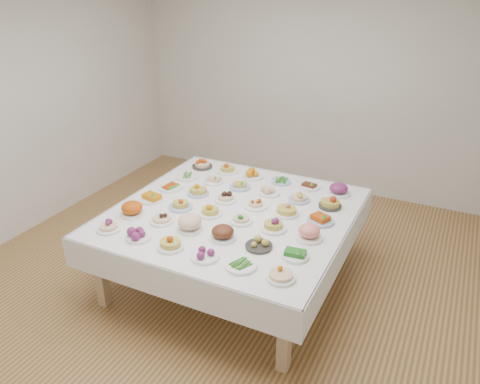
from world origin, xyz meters
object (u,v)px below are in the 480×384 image
at_px(dish_18, 171,187).
at_px(display_table, 233,217).
at_px(dish_0, 108,225).
at_px(dish_35, 339,188).

bearing_deg(dish_18, display_table, -10.93).
distance_m(display_table, dish_0, 1.12).
xyz_separation_m(display_table, dish_35, (0.78, 0.78, 0.14)).
xyz_separation_m(dish_0, dish_18, (0.00, 0.94, -0.03)).
bearing_deg(dish_35, display_table, -134.77).
distance_m(display_table, dish_18, 0.81).
height_order(dish_18, dish_35, dish_35).
bearing_deg(dish_0, dish_35, 45.02).
xyz_separation_m(dish_0, dish_35, (1.56, 1.57, 0.02)).
bearing_deg(display_table, dish_35, 45.23).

